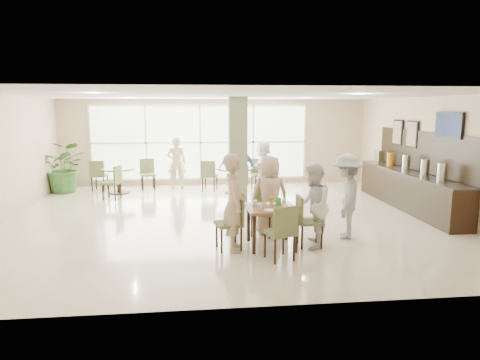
{
  "coord_description": "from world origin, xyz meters",
  "views": [
    {
      "loc": [
        -0.71,
        -9.61,
        2.55
      ],
      "look_at": [
        0.2,
        -1.2,
        1.1
      ],
      "focal_mm": 32.0,
      "sensor_mm": 36.0,
      "label": 1
    }
  ],
  "objects": [
    {
      "name": "ground",
      "position": [
        0.0,
        0.0,
        0.0
      ],
      "size": [
        10.0,
        10.0,
        0.0
      ],
      "primitive_type": "plane",
      "color": "beige",
      "rests_on": "ground"
    },
    {
      "name": "room_shell",
      "position": [
        0.0,
        0.0,
        1.7
      ],
      "size": [
        10.0,
        10.0,
        10.0
      ],
      "color": "white",
      "rests_on": "ground"
    },
    {
      "name": "window_bank",
      "position": [
        -0.5,
        4.46,
        1.4
      ],
      "size": [
        7.0,
        0.04,
        7.0
      ],
      "color": "silver",
      "rests_on": "ground"
    },
    {
      "name": "column",
      "position": [
        0.4,
        1.2,
        1.4
      ],
      "size": [
        0.45,
        0.45,
        2.8
      ],
      "primitive_type": "cube",
      "color": "#5F6949",
      "rests_on": "ground"
    },
    {
      "name": "main_table",
      "position": [
        0.68,
        -2.12,
        0.65
      ],
      "size": [
        0.88,
        0.88,
        0.75
      ],
      "color": "brown",
      "rests_on": "ground"
    },
    {
      "name": "round_table_left",
      "position": [
        -2.97,
        3.29,
        0.55
      ],
      "size": [
        1.01,
        1.01,
        0.75
      ],
      "color": "brown",
      "rests_on": "ground"
    },
    {
      "name": "round_table_right",
      "position": [
        0.5,
        3.0,
        0.58
      ],
      "size": [
        1.14,
        1.14,
        0.75
      ],
      "color": "brown",
      "rests_on": "ground"
    },
    {
      "name": "chairs_main_table",
      "position": [
        0.65,
        -2.15,
        0.47
      ],
      "size": [
        1.99,
        1.96,
        0.95
      ],
      "color": "#596236",
      "rests_on": "ground"
    },
    {
      "name": "chairs_table_left",
      "position": [
        -2.92,
        3.29,
        0.47
      ],
      "size": [
        1.98,
        1.89,
        0.95
      ],
      "color": "#596236",
      "rests_on": "ground"
    },
    {
      "name": "chairs_table_right",
      "position": [
        0.53,
        2.97,
        0.47
      ],
      "size": [
        2.09,
        1.77,
        0.95
      ],
      "color": "#596236",
      "rests_on": "ground"
    },
    {
      "name": "tabletop_clutter",
      "position": [
        0.7,
        -2.14,
        0.81
      ],
      "size": [
        0.75,
        0.74,
        0.21
      ],
      "color": "white",
      "rests_on": "main_table"
    },
    {
      "name": "buffet_counter",
      "position": [
        4.7,
        0.51,
        0.55
      ],
      "size": [
        0.64,
        4.7,
        1.95
      ],
      "color": "black",
      "rests_on": "ground"
    },
    {
      "name": "wall_tv",
      "position": [
        4.94,
        -0.6,
        2.15
      ],
      "size": [
        0.06,
        1.0,
        0.58
      ],
      "color": "black",
      "rests_on": "ground"
    },
    {
      "name": "framed_art_a",
      "position": [
        4.95,
        1.0,
        1.85
      ],
      "size": [
        0.05,
        0.55,
        0.7
      ],
      "color": "black",
      "rests_on": "ground"
    },
    {
      "name": "framed_art_b",
      "position": [
        4.95,
        1.8,
        1.85
      ],
      "size": [
        0.05,
        0.55,
        0.7
      ],
      "color": "black",
      "rests_on": "ground"
    },
    {
      "name": "potted_plant",
      "position": [
        -4.57,
        3.56,
        0.77
      ],
      "size": [
        1.49,
        1.49,
        1.55
      ],
      "primitive_type": "imported",
      "rotation": [
        0.0,
        0.0,
        -0.08
      ],
      "color": "#336A2A",
      "rests_on": "ground"
    },
    {
      "name": "teen_left",
      "position": [
        -0.01,
        -2.23,
        0.87
      ],
      "size": [
        0.44,
        0.65,
        1.75
      ],
      "primitive_type": "imported",
      "rotation": [
        0.0,
        0.0,
        1.53
      ],
      "color": "tan",
      "rests_on": "ground"
    },
    {
      "name": "teen_far",
      "position": [
        0.79,
        -1.31,
        0.8
      ],
      "size": [
        0.82,
        0.5,
        1.6
      ],
      "primitive_type": "imported",
      "rotation": [
        0.0,
        0.0,
        3.24
      ],
      "color": "tan",
      "rests_on": "ground"
    },
    {
      "name": "teen_right",
      "position": [
        1.42,
        -2.23,
        0.78
      ],
      "size": [
        0.78,
        0.89,
        1.55
      ],
      "primitive_type": "imported",
      "rotation": [
        0.0,
        0.0,
        -1.86
      ],
      "color": "white",
      "rests_on": "ground"
    },
    {
      "name": "teen_standing",
      "position": [
        2.23,
        -1.72,
        0.83
      ],
      "size": [
        0.96,
        1.22,
        1.66
      ],
      "primitive_type": "imported",
      "rotation": [
        0.0,
        0.0,
        -1.93
      ],
      "color": "#99999B",
      "rests_on": "ground"
    },
    {
      "name": "adult_a",
      "position": [
        0.48,
        2.17,
        0.86
      ],
      "size": [
        1.05,
        0.67,
        1.71
      ],
      "primitive_type": "imported",
      "rotation": [
        0.0,
        0.0,
        -0.1
      ],
      "color": "#3D72B9",
      "rests_on": "ground"
    },
    {
      "name": "adult_b",
      "position": [
        1.36,
        3.06,
        0.77
      ],
      "size": [
        1.02,
        1.55,
        1.54
      ],
      "primitive_type": "imported",
      "rotation": [
        0.0,
        0.0,
        -1.88
      ],
      "color": "white",
      "rests_on": "ground"
    },
    {
      "name": "adult_standing",
      "position": [
        -1.26,
        3.83,
        0.82
      ],
      "size": [
        0.61,
        0.42,
        1.63
      ],
      "primitive_type": "imported",
      "rotation": [
        0.0,
        0.0,
        3.18
      ],
      "color": "tan",
      "rests_on": "ground"
    }
  ]
}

